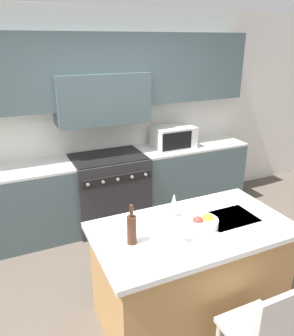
{
  "coord_description": "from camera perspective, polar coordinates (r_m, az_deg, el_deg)",
  "views": [
    {
      "loc": [
        -1.16,
        -1.97,
        2.31
      ],
      "look_at": [
        0.06,
        0.72,
        1.15
      ],
      "focal_mm": 35.0,
      "sensor_mm": 36.0,
      "label": 1
    }
  ],
  "objects": [
    {
      "name": "ground_plane",
      "position": [
        3.25,
        4.64,
        -23.97
      ],
      "size": [
        10.0,
        10.0,
        0.0
      ],
      "primitive_type": "plane",
      "color": "brown"
    },
    {
      "name": "back_cabinetry",
      "position": [
        4.23,
        -8.36,
        11.68
      ],
      "size": [
        10.0,
        0.46,
        2.7
      ],
      "color": "silver",
      "rests_on": "ground_plane"
    },
    {
      "name": "back_counter",
      "position": [
        4.35,
        -6.63,
        -3.81
      ],
      "size": [
        3.97,
        0.62,
        0.94
      ],
      "color": "#4C6066",
      "rests_on": "ground_plane"
    },
    {
      "name": "range_stove",
      "position": [
        4.33,
        -6.55,
        -3.85
      ],
      "size": [
        0.93,
        0.7,
        0.95
      ],
      "color": "#2D2D33",
      "rests_on": "ground_plane"
    },
    {
      "name": "microwave",
      "position": [
        4.48,
        4.61,
        5.42
      ],
      "size": [
        0.54,
        0.39,
        0.29
      ],
      "color": "silver",
      "rests_on": "back_counter"
    },
    {
      "name": "kitchen_island",
      "position": [
        2.97,
        7.58,
        -17.52
      ],
      "size": [
        1.62,
        0.89,
        0.9
      ],
      "color": "#B7844C",
      "rests_on": "ground_plane"
    },
    {
      "name": "island_chair",
      "position": [
        2.52,
        19.92,
        -25.23
      ],
      "size": [
        0.42,
        0.4,
        0.92
      ],
      "color": "beige",
      "rests_on": "ground_plane"
    },
    {
      "name": "wine_bottle",
      "position": [
        2.43,
        -2.69,
        -10.56
      ],
      "size": [
        0.07,
        0.07,
        0.32
      ],
      "color": "#422314",
      "rests_on": "kitchen_island"
    },
    {
      "name": "wine_glass_near",
      "position": [
        2.44,
        6.48,
        -9.75
      ],
      "size": [
        0.07,
        0.07,
        0.22
      ],
      "color": "white",
      "rests_on": "kitchen_island"
    },
    {
      "name": "wine_glass_far",
      "position": [
        2.76,
        4.73,
        -5.77
      ],
      "size": [
        0.07,
        0.07,
        0.22
      ],
      "color": "white",
      "rests_on": "kitchen_island"
    },
    {
      "name": "fruit_bowl",
      "position": [
        2.71,
        9.7,
        -9.29
      ],
      "size": [
        0.25,
        0.25,
        0.1
      ],
      "color": "silver",
      "rests_on": "kitchen_island"
    }
  ]
}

